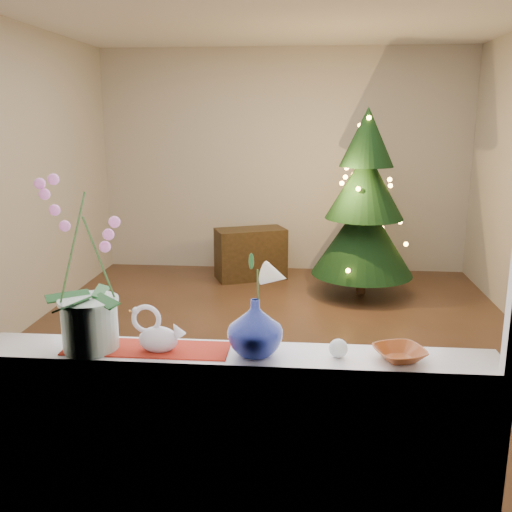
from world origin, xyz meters
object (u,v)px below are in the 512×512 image
Objects in this scene: blue_vase at (255,323)px; paperweight at (338,348)px; amber_dish at (399,355)px; xmas_tree at (364,204)px; side_table at (251,254)px; swan at (158,330)px; orchid_pot at (86,265)px.

paperweight is at bearing 0.23° from blue_vase.
xmas_tree reaches higher than amber_dish.
blue_vase is 4.46m from side_table.
blue_vase is at bearing 179.86° from amber_dish.
swan is at bearing -179.49° from paperweight.
swan is 0.83× the size of blue_vase.
xmas_tree is at bearing -44.29° from side_table.
orchid_pot is 9.46× the size of paperweight.
orchid_pot reaches higher than paperweight.
blue_vase is at bearing -106.18° from side_table.
orchid_pot is at bearing 175.62° from swan.
side_table is at bearing 103.38° from amber_dish.
swan is at bearing -179.26° from blue_vase.
swan is 1.33× the size of amber_dish.
orchid_pot is 4.16m from xmas_tree.
xmas_tree is at bearing 67.90° from swan.
swan is 0.75m from paperweight.
amber_dish is at bearing -93.29° from xmas_tree.
paperweight is 3.88m from xmas_tree.
xmas_tree reaches higher than side_table.
xmas_tree is (0.47, 3.86, 0.04)m from paperweight.
xmas_tree reaches higher than paperweight.
paperweight is (1.04, 0.01, -0.33)m from orchid_pot.
orchid_pot reaches higher than swan.
orchid_pot is 4.50m from side_table.
amber_dish reaches higher than side_table.
swan reaches higher than amber_dish.
side_table is (-0.79, 4.37, -0.66)m from paperweight.
amber_dish is (1.00, 0.00, -0.08)m from swan.
orchid_pot is at bearing -179.78° from amber_dish.
paperweight is (0.75, 0.01, -0.06)m from swan.
side_table is at bearing 85.98° from swan.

